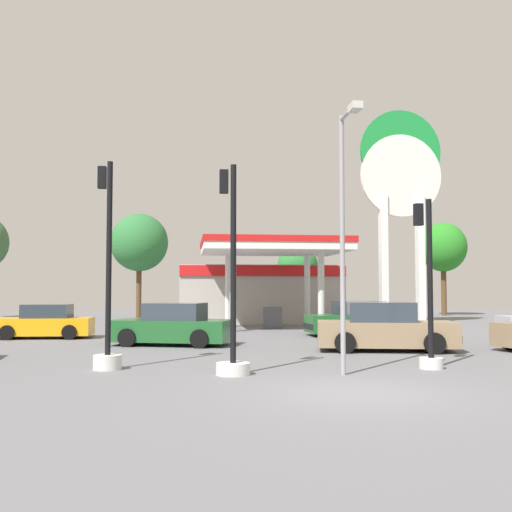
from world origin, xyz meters
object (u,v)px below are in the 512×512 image
at_px(traffic_signal_0, 232,317).
at_px(tree_1, 139,243).
at_px(car_3, 356,320).
at_px(corner_streetlamp, 345,214).
at_px(traffic_signal_2, 107,310).
at_px(tree_3, 443,248).
at_px(station_pole_sign, 401,187).
at_px(car_0, 385,329).
at_px(tree_2, 298,265).
at_px(car_2, 44,323).
at_px(traffic_signal_1, 429,308).
at_px(car_1, 172,326).

relative_size(traffic_signal_0, tree_1, 0.69).
bearing_deg(car_3, corner_streetlamp, -107.14).
bearing_deg(traffic_signal_0, traffic_signal_2, 157.40).
bearing_deg(tree_1, tree_3, 2.25).
xyz_separation_m(station_pole_sign, traffic_signal_0, (-11.10, -18.60, -6.50)).
bearing_deg(car_0, tree_2, 86.21).
xyz_separation_m(station_pole_sign, car_2, (-18.00, -7.34, -7.24)).
relative_size(car_0, corner_streetlamp, 0.76).
relative_size(tree_2, corner_streetlamp, 0.84).
bearing_deg(traffic_signal_2, tree_2, 70.02).
bearing_deg(car_0, traffic_signal_2, -157.13).
relative_size(car_2, traffic_signal_1, 0.90).
distance_m(car_1, car_2, 6.43).
height_order(traffic_signal_1, corner_streetlamp, corner_streetlamp).
relative_size(tree_1, tree_2, 1.40).
distance_m(station_pole_sign, corner_streetlamp, 21.35).
bearing_deg(station_pole_sign, car_2, -157.82).
bearing_deg(car_3, tree_1, 121.66).
bearing_deg(tree_2, car_0, -93.79).
relative_size(car_2, corner_streetlamp, 0.63).
bearing_deg(corner_streetlamp, traffic_signal_1, 23.13).
relative_size(tree_1, tree_3, 1.03).
xyz_separation_m(car_1, tree_3, (19.91, 21.64, 4.46)).
bearing_deg(tree_3, traffic_signal_0, -122.05).
relative_size(car_1, car_2, 1.16).
height_order(traffic_signal_2, tree_3, tree_3).
relative_size(station_pole_sign, tree_2, 2.36).
distance_m(station_pole_sign, car_0, 16.51).
distance_m(traffic_signal_2, tree_2, 29.56).
height_order(car_3, traffic_signal_2, traffic_signal_2).
xyz_separation_m(car_2, tree_2, (13.89, 17.71, 3.13)).
distance_m(station_pole_sign, car_1, 18.28).
distance_m(car_3, tree_1, 20.77).
relative_size(car_3, traffic_signal_0, 0.85).
xyz_separation_m(traffic_signal_0, corner_streetlamp, (2.62, -0.55, 2.42)).
relative_size(car_0, car_2, 1.21).
relative_size(station_pole_sign, tree_1, 1.69).
height_order(car_0, traffic_signal_1, traffic_signal_1).
distance_m(station_pole_sign, traffic_signal_2, 23.27).
height_order(station_pole_sign, corner_streetlamp, station_pole_sign).
distance_m(car_0, tree_3, 27.94).
xyz_separation_m(car_2, traffic_signal_1, (11.99, -10.77, 0.92)).
height_order(car_2, tree_3, tree_3).
bearing_deg(traffic_signal_1, station_pole_sign, 71.63).
xyz_separation_m(car_0, tree_2, (1.60, 24.12, 3.04)).
relative_size(car_3, corner_streetlamp, 0.68).
bearing_deg(tree_3, station_pole_sign, -124.10).
relative_size(traffic_signal_0, tree_2, 0.96).
bearing_deg(car_2, traffic_signal_0, -58.53).
bearing_deg(traffic_signal_2, car_3, 46.59).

